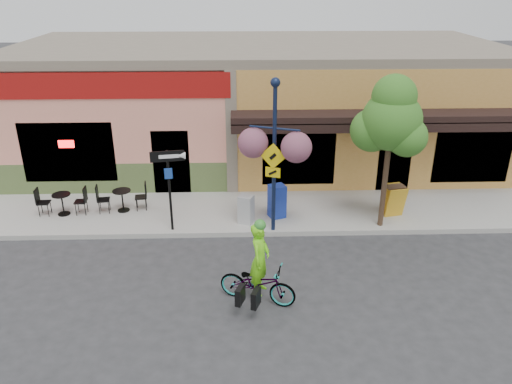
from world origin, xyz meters
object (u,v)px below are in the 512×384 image
at_px(lamp_post, 274,158).
at_px(one_way_sign, 170,191).
at_px(cyclist_rider, 260,269).
at_px(newspaper_box_blue, 277,201).
at_px(newspaper_box_grey, 246,209).
at_px(street_tree, 388,153).
at_px(bicycle, 258,283).
at_px(building, 258,101).

relative_size(lamp_post, one_way_sign, 1.82).
height_order(cyclist_rider, newspaper_box_blue, cyclist_rider).
distance_m(newspaper_box_blue, newspaper_box_grey, 1.00).
bearing_deg(street_tree, bicycle, -137.69).
bearing_deg(lamp_post, cyclist_rider, -79.23).
distance_m(building, newspaper_box_grey, 6.61).
distance_m(lamp_post, newspaper_box_blue, 1.87).
relative_size(bicycle, newspaper_box_grey, 2.10).
xyz_separation_m(newspaper_box_grey, street_tree, (3.92, -0.29, 1.79)).
bearing_deg(one_way_sign, cyclist_rider, -62.65).
height_order(cyclist_rider, lamp_post, lamp_post).
bearing_deg(one_way_sign, newspaper_box_grey, 1.41).
height_order(lamp_post, one_way_sign, lamp_post).
relative_size(one_way_sign, newspaper_box_blue, 2.36).
distance_m(building, street_tree, 7.45).
distance_m(bicycle, street_tree, 5.36).
bearing_deg(lamp_post, bicycle, -80.11).
distance_m(cyclist_rider, newspaper_box_grey, 3.68).
bearing_deg(street_tree, newspaper_box_blue, 167.90).
height_order(building, cyclist_rider, building).
xyz_separation_m(bicycle, newspaper_box_blue, (0.72, 4.02, 0.19)).
relative_size(one_way_sign, street_tree, 0.54).
height_order(newspaper_box_blue, street_tree, street_tree).
bearing_deg(lamp_post, newspaper_box_blue, 98.78).
bearing_deg(one_way_sign, newspaper_box_blue, 4.78).
distance_m(newspaper_box_grey, street_tree, 4.32).
xyz_separation_m(building, newspaper_box_grey, (-0.58, -6.37, -1.67)).
xyz_separation_m(building, newspaper_box_blue, (0.36, -6.02, -1.59)).
bearing_deg(bicycle, lamp_post, 10.61).
distance_m(bicycle, newspaper_box_grey, 3.67).
relative_size(building, newspaper_box_blue, 17.91).
xyz_separation_m(cyclist_rider, lamp_post, (0.51, 3.19, 1.47)).
height_order(one_way_sign, street_tree, street_tree).
distance_m(building, one_way_sign, 7.33).
xyz_separation_m(cyclist_rider, newspaper_box_blue, (0.67, 4.02, -0.21)).
bearing_deg(one_way_sign, building, 59.51).
relative_size(building, street_tree, 4.10).
relative_size(building, one_way_sign, 7.59).
xyz_separation_m(bicycle, newspaper_box_grey, (-0.22, 3.66, 0.11)).
bearing_deg(newspaper_box_grey, cyclist_rider, -62.55).
distance_m(lamp_post, one_way_sign, 3.06).
relative_size(newspaper_box_blue, newspaper_box_grey, 1.19).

